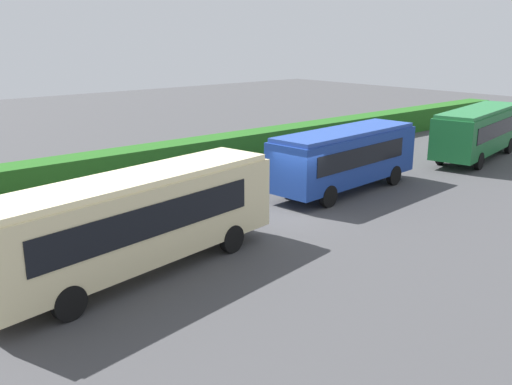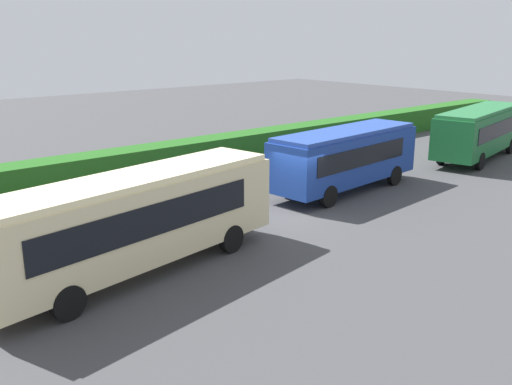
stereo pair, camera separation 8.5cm
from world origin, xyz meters
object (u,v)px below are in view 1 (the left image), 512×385
at_px(bus_blue, 345,156).
at_px(bus_cream, 137,218).
at_px(bus_green, 478,130).
at_px(person_left, 155,214).
at_px(person_center, 312,163).
at_px(traffic_cone, 24,228).

bearing_deg(bus_blue, bus_cream, -174.41).
bearing_deg(bus_green, person_left, 168.41).
height_order(bus_cream, person_center, bus_cream).
relative_size(bus_blue, person_left, 4.72).
bearing_deg(bus_blue, bus_green, -6.49).
xyz_separation_m(person_left, person_center, (11.15, 2.69, -0.14)).
relative_size(bus_cream, person_center, 6.37).
bearing_deg(bus_cream, person_left, 39.62).
distance_m(person_left, person_center, 11.47).
bearing_deg(traffic_cone, bus_green, -8.97).
relative_size(bus_blue, traffic_cone, 15.02).
xyz_separation_m(bus_green, person_center, (-11.43, 3.01, -0.90)).
distance_m(bus_blue, bus_green, 11.91).
relative_size(bus_green, person_left, 5.10).
distance_m(bus_cream, bus_green, 24.61).
distance_m(person_center, traffic_cone, 14.68).
relative_size(bus_blue, person_center, 5.33).
xyz_separation_m(bus_green, person_left, (-22.58, 0.33, -0.76)).
bearing_deg(bus_blue, traffic_cone, 160.54).
bearing_deg(bus_green, person_center, 154.48).
height_order(bus_green, person_center, bus_green).
bearing_deg(traffic_cone, bus_cream, -75.78).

